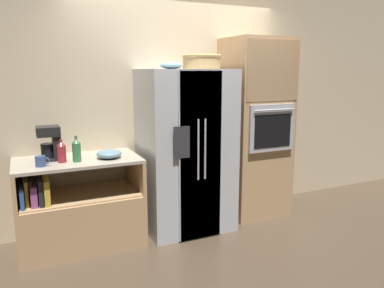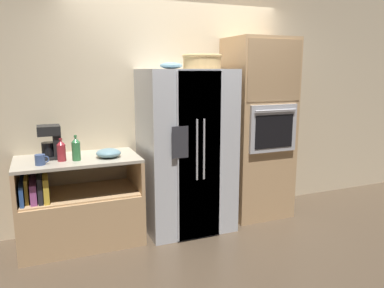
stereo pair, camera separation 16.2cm
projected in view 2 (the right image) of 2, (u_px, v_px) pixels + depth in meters
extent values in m
plane|color=#4C3D2D|center=(194.00, 227.00, 4.22)|extent=(20.00, 20.00, 0.00)
cube|color=beige|center=(178.00, 100.00, 4.38)|extent=(12.00, 0.06, 2.80)
cube|color=tan|center=(81.00, 218.00, 3.82)|extent=(1.19, 0.68, 0.52)
cube|color=tan|center=(79.00, 193.00, 3.77)|extent=(1.14, 0.62, 0.02)
cube|color=tan|center=(15.00, 184.00, 3.52)|extent=(0.04, 0.68, 0.34)
cube|color=tan|center=(135.00, 172.00, 3.95)|extent=(0.04, 0.68, 0.34)
cube|color=#ADA38E|center=(77.00, 159.00, 3.70)|extent=(1.19, 0.68, 0.03)
cube|color=#284C8E|center=(22.00, 190.00, 3.52)|extent=(0.04, 0.50, 0.19)
cube|color=gold|center=(27.00, 188.00, 3.54)|extent=(0.03, 0.38, 0.23)
cube|color=#934784|center=(33.00, 189.00, 3.56)|extent=(0.06, 0.47, 0.19)
cube|color=black|center=(40.00, 186.00, 3.58)|extent=(0.04, 0.48, 0.25)
cube|color=gold|center=(46.00, 186.00, 3.60)|extent=(0.05, 0.49, 0.23)
cube|color=silver|center=(186.00, 150.00, 4.11)|extent=(0.94, 0.73, 1.76)
cube|color=silver|center=(199.00, 158.00, 3.76)|extent=(0.47, 0.02, 1.72)
cube|color=silver|center=(200.00, 158.00, 3.77)|extent=(0.47, 0.02, 1.72)
cylinder|color=#B2B2B7|center=(197.00, 150.00, 3.71)|extent=(0.02, 0.02, 0.61)
cylinder|color=#B2B2B7|center=(204.00, 149.00, 3.74)|extent=(0.02, 0.02, 0.61)
cube|color=#2D2D33|center=(180.00, 142.00, 3.64)|extent=(0.17, 0.01, 0.32)
cube|color=tan|center=(257.00, 129.00, 4.47)|extent=(0.72, 0.62, 2.11)
cube|color=#ADADB2|center=(273.00, 129.00, 4.16)|extent=(0.59, 0.04, 0.53)
cube|color=black|center=(274.00, 132.00, 4.15)|extent=(0.49, 0.01, 0.37)
cylinder|color=#B2B2B7|center=(276.00, 110.00, 4.08)|extent=(0.52, 0.02, 0.02)
cube|color=#A68259|center=(275.00, 70.00, 4.05)|extent=(0.68, 0.01, 0.66)
cylinder|color=tan|center=(202.00, 62.00, 3.97)|extent=(0.40, 0.40, 0.14)
torus|color=tan|center=(202.00, 56.00, 3.95)|extent=(0.42, 0.42, 0.03)
ellipsoid|color=#668C99|center=(171.00, 66.00, 3.78)|extent=(0.23, 0.23, 0.07)
cylinder|color=#33723F|center=(76.00, 151.00, 3.58)|extent=(0.08, 0.08, 0.18)
cone|color=#33723F|center=(76.00, 140.00, 3.56)|extent=(0.08, 0.08, 0.04)
cylinder|color=#33723F|center=(75.00, 136.00, 3.56)|extent=(0.03, 0.03, 0.03)
cylinder|color=maroon|center=(61.00, 153.00, 3.56)|extent=(0.08, 0.08, 0.16)
cone|color=maroon|center=(61.00, 142.00, 3.54)|extent=(0.08, 0.08, 0.04)
cylinder|color=maroon|center=(61.00, 139.00, 3.54)|extent=(0.03, 0.03, 0.02)
cylinder|color=#384C7A|center=(40.00, 160.00, 3.42)|extent=(0.09, 0.09, 0.10)
torus|color=#384C7A|center=(46.00, 159.00, 3.44)|extent=(0.07, 0.01, 0.07)
ellipsoid|color=#668C99|center=(109.00, 153.00, 3.72)|extent=(0.24, 0.24, 0.09)
cube|color=black|center=(51.00, 157.00, 3.68)|extent=(0.21, 0.21, 0.02)
cylinder|color=black|center=(48.00, 149.00, 3.66)|extent=(0.12, 0.12, 0.14)
cube|color=black|center=(57.00, 142.00, 3.67)|extent=(0.07, 0.17, 0.33)
cube|color=black|center=(49.00, 130.00, 3.63)|extent=(0.21, 0.21, 0.09)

